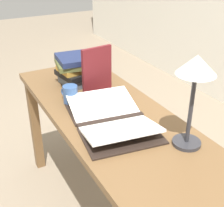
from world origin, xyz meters
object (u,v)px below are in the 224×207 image
object	(u,v)px
open_book	(111,118)
coffee_mug	(70,95)
reading_lamp	(195,76)
book_stack_tall	(80,68)
book_standing_upright	(97,70)

from	to	relation	value
open_book	coffee_mug	size ratio (longest dim) A/B	5.30
open_book	reading_lamp	size ratio (longest dim) A/B	1.41
book_stack_tall	book_standing_upright	distance (m)	0.18
book_stack_tall	book_standing_upright	xyz separation A→B (m)	(0.17, 0.03, 0.04)
book_standing_upright	coffee_mug	world-z (taller)	book_standing_upright
book_stack_tall	coffee_mug	bearing A→B (deg)	-34.37
book_standing_upright	reading_lamp	bearing A→B (deg)	2.59
book_stack_tall	reading_lamp	bearing A→B (deg)	9.39
open_book	coffee_mug	xyz separation A→B (m)	(-0.28, -0.10, 0.03)
open_book	book_stack_tall	xyz separation A→B (m)	(-0.51, 0.06, 0.07)
open_book	book_standing_upright	size ratio (longest dim) A/B	2.14
book_stack_tall	coffee_mug	size ratio (longest dim) A/B	2.85
book_stack_tall	coffee_mug	distance (m)	0.28
reading_lamp	coffee_mug	xyz separation A→B (m)	(-0.60, -0.30, -0.27)
reading_lamp	coffee_mug	distance (m)	0.73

